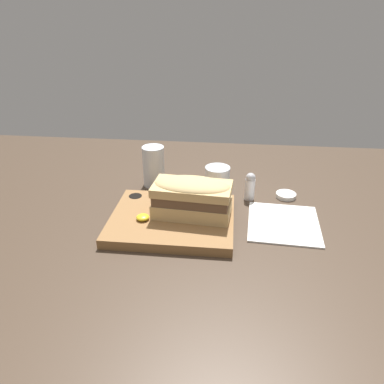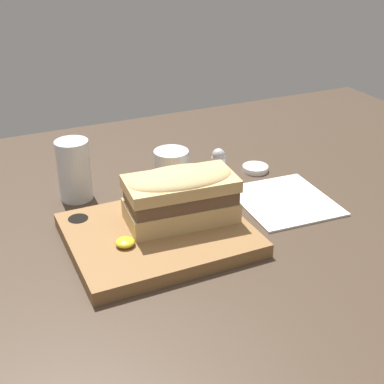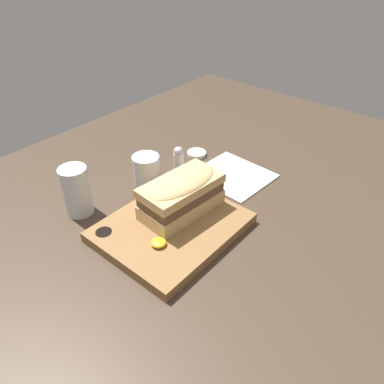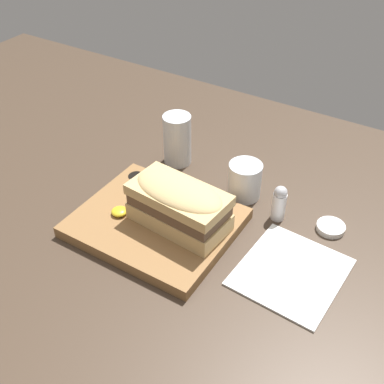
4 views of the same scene
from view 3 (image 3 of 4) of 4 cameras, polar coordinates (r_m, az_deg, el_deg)
name	(u,v)px [view 3 (image 3 of 4)]	position (r cm, az deg, el deg)	size (l,w,h in cm)	color
dining_table	(173,262)	(75.36, -2.86, -10.55)	(185.49, 127.67, 2.00)	#423326
serving_board	(171,227)	(79.62, -3.20, -5.40)	(28.76, 24.08, 2.35)	olive
sandwich	(181,193)	(79.18, -1.64, -0.09)	(18.65, 10.70, 9.03)	tan
mustard_dollop	(159,243)	(73.73, -5.11, -7.70)	(3.03, 3.03, 1.21)	gold
water_glass	(77,194)	(86.32, -17.11, -0.25)	(6.12, 6.12, 11.52)	silver
wine_glass	(147,171)	(93.93, -6.93, 3.15)	(6.74, 6.74, 7.57)	silver
napkin	(233,175)	(98.12, 6.24, 2.55)	(17.56, 18.98, 0.40)	white
salt_shaker	(179,160)	(97.18, -2.06, 4.94)	(2.66, 2.66, 7.55)	white
condiment_dish	(197,154)	(106.52, 0.70, 5.86)	(5.35, 5.35, 1.13)	white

